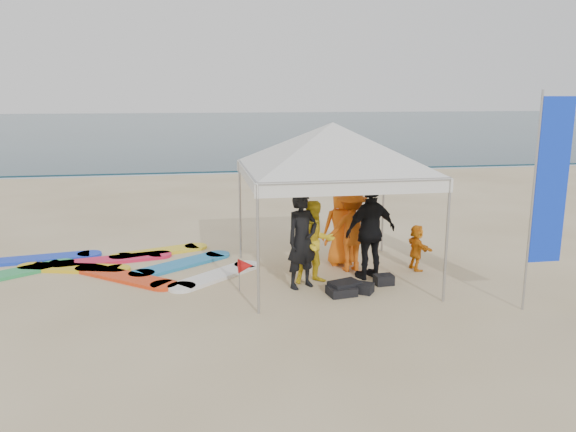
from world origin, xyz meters
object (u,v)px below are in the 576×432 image
at_px(person_black_b, 371,231).
at_px(person_seated, 416,247).
at_px(marker_pennant, 245,266).
at_px(person_orange_a, 351,230).
at_px(canopy_tent, 333,123).
at_px(feather_flag, 549,184).
at_px(surfboard_spread, 112,266).
at_px(person_orange_b, 342,227).
at_px(person_black_a, 302,240).
at_px(person_yellow, 315,242).

distance_m(person_black_b, person_seated, 1.29).
bearing_deg(marker_pennant, person_orange_a, 21.40).
bearing_deg(canopy_tent, feather_flag, -36.01).
bearing_deg(surfboard_spread, person_orange_b, -7.52).
distance_m(person_black_a, marker_pennant, 1.18).
bearing_deg(surfboard_spread, person_yellow, -22.94).
relative_size(person_seated, marker_pennant, 1.53).
bearing_deg(person_seated, person_orange_b, 61.53).
xyz_separation_m(canopy_tent, feather_flag, (3.14, -2.29, -0.92)).
xyz_separation_m(person_yellow, surfboard_spread, (-4.11, 1.74, -0.79)).
relative_size(person_seated, surfboard_spread, 0.16).
xyz_separation_m(person_yellow, person_orange_b, (0.84, 1.09, 0.02)).
bearing_deg(person_black_a, person_orange_b, 22.97).
height_order(canopy_tent, marker_pennant, canopy_tent).
xyz_separation_m(person_orange_b, surfboard_spread, (-4.94, 0.65, -0.81)).
distance_m(person_black_a, person_seated, 2.72).
relative_size(person_orange_b, canopy_tent, 0.36).
height_order(person_black_a, person_orange_a, person_black_a).
bearing_deg(feather_flag, surfboard_spread, 153.87).
bearing_deg(marker_pennant, surfboard_spread, 143.81).
relative_size(person_orange_b, feather_flag, 0.45).
height_order(person_seated, surfboard_spread, person_seated).
height_order(canopy_tent, surfboard_spread, canopy_tent).
bearing_deg(marker_pennant, person_yellow, 9.98).
bearing_deg(marker_pennant, person_seated, 10.71).
relative_size(person_orange_b, marker_pennant, 2.66).
height_order(person_yellow, feather_flag, feather_flag).
bearing_deg(person_orange_b, feather_flag, 130.38).
height_order(person_yellow, surfboard_spread, person_yellow).
relative_size(person_yellow, marker_pennant, 2.59).
bearing_deg(person_orange_a, person_seated, 170.06).
xyz_separation_m(person_orange_a, feather_flag, (2.61, -2.67, 1.32)).
bearing_deg(person_black_b, person_orange_a, -84.32).
distance_m(person_yellow, person_orange_b, 1.37).
distance_m(feather_flag, surfboard_spread, 8.78).
bearing_deg(person_yellow, feather_flag, -38.53).
relative_size(person_black_b, person_orange_b, 1.15).
bearing_deg(person_seated, person_black_b, 102.25).
bearing_deg(person_black_b, person_yellow, -11.94).
xyz_separation_m(person_orange_b, person_seated, (1.47, -0.63, -0.36)).
height_order(person_orange_b, surfboard_spread, person_orange_b).
bearing_deg(marker_pennant, canopy_tent, 16.26).
bearing_deg(canopy_tent, person_orange_b, 61.16).
bearing_deg(person_orange_b, person_seated, 156.00).
distance_m(person_orange_b, canopy_tent, 2.45).
bearing_deg(person_orange_b, canopy_tent, 60.46).
distance_m(person_yellow, canopy_tent, 2.35).
distance_m(person_yellow, person_black_b, 1.17).
xyz_separation_m(canopy_tent, marker_pennant, (-1.78, -0.52, -2.63)).
distance_m(person_orange_a, surfboard_spread, 5.21).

